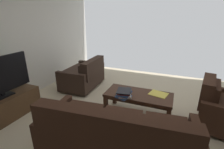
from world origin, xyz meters
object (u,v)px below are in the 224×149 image
object	(u,v)px
coffee_table	(138,97)
loose_magazine	(158,94)
tv_remote	(127,89)
loveseat_near	(84,75)
sofa_main	(116,138)
tv_stand	(6,107)
book_stack	(124,94)

from	to	relation	value
coffee_table	loose_magazine	distance (m)	0.37
tv_remote	loveseat_near	bearing A→B (deg)	-25.15
sofa_main	tv_stand	bearing A→B (deg)	-4.84
loveseat_near	book_stack	bearing A→B (deg)	145.70
loose_magazine	loveseat_near	bearing A→B (deg)	-93.80
coffee_table	tv_stand	size ratio (longest dim) A/B	1.04
loveseat_near	coffee_table	xyz separation A→B (m)	(-1.59, 0.73, 0.03)
loveseat_near	coffee_table	distance (m)	1.75
coffee_table	loose_magazine	xyz separation A→B (m)	(-0.34, -0.12, 0.07)
sofa_main	tv_remote	xyz separation A→B (m)	(0.25, -1.27, 0.06)
tv_stand	book_stack	bearing A→B (deg)	-158.82
loveseat_near	sofa_main	bearing A→B (deg)	129.93
book_stack	loose_magazine	world-z (taller)	book_stack
coffee_table	tv_remote	world-z (taller)	tv_remote
book_stack	coffee_table	bearing A→B (deg)	-134.36
book_stack	tv_remote	xyz separation A→B (m)	(0.04, -0.31, -0.06)
sofa_main	loveseat_near	world-z (taller)	sofa_main
coffee_table	book_stack	distance (m)	0.33
coffee_table	book_stack	world-z (taller)	book_stack
loveseat_near	loose_magazine	distance (m)	2.02
sofa_main	loveseat_near	xyz separation A→B (m)	(1.59, -1.90, -0.04)
sofa_main	tv_stand	world-z (taller)	sofa_main
coffee_table	tv_remote	xyz separation A→B (m)	(0.25, -0.10, 0.08)
tv_stand	book_stack	size ratio (longest dim) A/B	3.62
loveseat_near	tv_remote	distance (m)	1.48
sofa_main	tv_stand	distance (m)	2.23
tv_stand	book_stack	world-z (taller)	book_stack
loose_magazine	tv_remote	bearing A→B (deg)	-73.98
tv_stand	tv_remote	size ratio (longest dim) A/B	7.20
sofa_main	book_stack	size ratio (longest dim) A/B	6.10
loose_magazine	coffee_table	bearing A→B (deg)	-56.59
loveseat_near	tv_remote	bearing A→B (deg)	154.85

